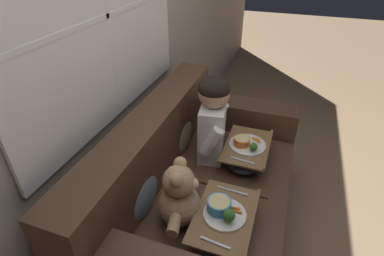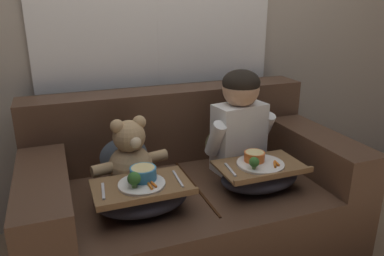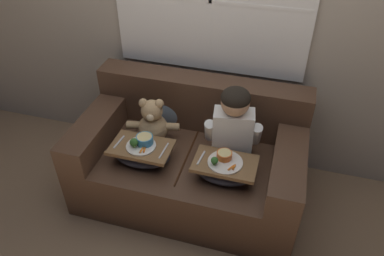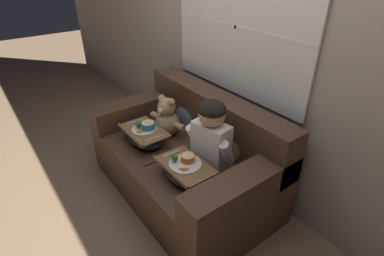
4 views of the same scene
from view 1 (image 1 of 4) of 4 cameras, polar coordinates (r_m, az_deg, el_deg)
The scene contains 9 objects.
ground_plane at distance 2.18m, azimuth 2.64°, elevation -18.96°, with size 14.00×14.00×0.00m, color #8E7051.
wall_back_with_window at distance 1.65m, azimuth -16.91°, elevation 17.16°, with size 8.00×0.08×2.60m.
couch at distance 1.95m, azimuth 1.14°, elevation -12.72°, with size 1.65×0.95×0.86m.
throw_pillow_behind_child at distance 2.06m, azimuth -2.26°, elevation -0.02°, with size 0.34×0.16×0.35m.
throw_pillow_behind_teddy at distance 1.63m, azimuth -10.12°, elevation -11.11°, with size 0.35×0.17×0.36m.
child_figure at distance 1.92m, azimuth 4.06°, elevation 2.55°, with size 0.42×0.22×0.57m.
teddy_bear at distance 1.56m, azimuth -2.29°, elevation -13.26°, with size 0.40×0.29×0.37m.
lap_tray_child at distance 2.01m, azimuth 10.32°, elevation -4.54°, with size 0.43×0.28×0.20m.
lap_tray_teddy at distance 1.58m, azimuth 6.08°, elevation -17.36°, with size 0.44×0.29×0.21m.
Camera 1 is at (-1.29, -0.35, 1.72)m, focal length 28.00 mm.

